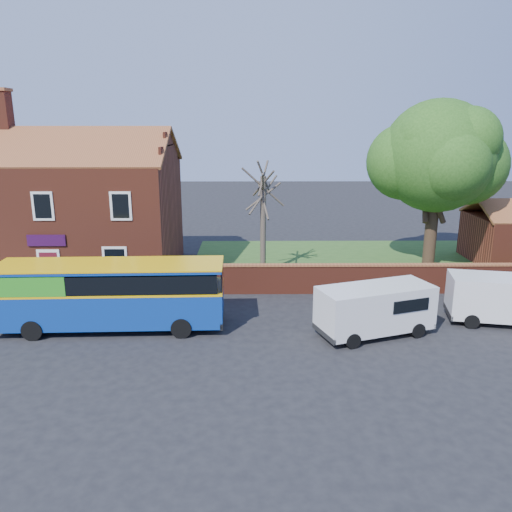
{
  "coord_description": "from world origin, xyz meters",
  "views": [
    {
      "loc": [
        3.74,
        -18.02,
        8.71
      ],
      "look_at": [
        3.94,
        5.0,
        2.58
      ],
      "focal_mm": 35.0,
      "sensor_mm": 36.0,
      "label": 1
    }
  ],
  "objects_px": {
    "bus": "(104,292)",
    "van_near": "(375,308)",
    "van_far": "(507,298)",
    "large_tree": "(438,160)"
  },
  "relations": [
    {
      "from": "van_near",
      "to": "bus",
      "type": "bearing_deg",
      "value": 157.12
    },
    {
      "from": "bus",
      "to": "van_near",
      "type": "distance_m",
      "value": 11.61
    },
    {
      "from": "bus",
      "to": "large_tree",
      "type": "height_order",
      "value": "large_tree"
    },
    {
      "from": "bus",
      "to": "van_near",
      "type": "relative_size",
      "value": 1.86
    },
    {
      "from": "van_far",
      "to": "large_tree",
      "type": "bearing_deg",
      "value": 103.5
    },
    {
      "from": "bus",
      "to": "large_tree",
      "type": "bearing_deg",
      "value": 26.76
    },
    {
      "from": "van_near",
      "to": "van_far",
      "type": "bearing_deg",
      "value": -8.25
    },
    {
      "from": "van_far",
      "to": "large_tree",
      "type": "height_order",
      "value": "large_tree"
    },
    {
      "from": "van_far",
      "to": "large_tree",
      "type": "relative_size",
      "value": 0.51
    },
    {
      "from": "large_tree",
      "to": "van_far",
      "type": "bearing_deg",
      "value": -87.83
    }
  ]
}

